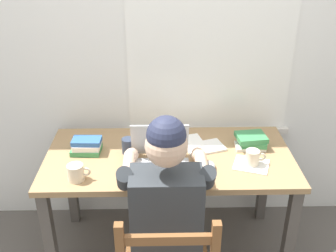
{
  "coord_description": "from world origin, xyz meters",
  "views": [
    {
      "loc": [
        -0.05,
        -2.04,
        1.97
      ],
      "look_at": [
        -0.01,
        -0.05,
        0.95
      ],
      "focal_mm": 42.97,
      "sensor_mm": 36.0,
      "label": 1
    }
  ],
  "objects_px": {
    "coffee_mug_white": "(76,173)",
    "book_stack_main": "(87,146)",
    "desk": "(169,169)",
    "landscape_photo_print": "(179,143)",
    "seated_person": "(166,207)",
    "coffee_mug_dark": "(129,146)",
    "computer_mouse": "(210,166)",
    "laptop": "(160,158)",
    "coffee_mug_spare": "(253,158)",
    "book_stack_side": "(252,141)"
  },
  "relations": [
    {
      "from": "coffee_mug_white",
      "to": "book_stack_main",
      "type": "bearing_deg",
      "value": 87.92
    },
    {
      "from": "desk",
      "to": "landscape_photo_print",
      "type": "relative_size",
      "value": 11.27
    },
    {
      "from": "landscape_photo_print",
      "to": "seated_person",
      "type": "bearing_deg",
      "value": -117.49
    },
    {
      "from": "book_stack_main",
      "to": "landscape_photo_print",
      "type": "xyz_separation_m",
      "value": [
        0.56,
        0.09,
        -0.04
      ]
    },
    {
      "from": "coffee_mug_dark",
      "to": "computer_mouse",
      "type": "bearing_deg",
      "value": -21.42
    },
    {
      "from": "seated_person",
      "to": "book_stack_main",
      "type": "distance_m",
      "value": 0.67
    },
    {
      "from": "coffee_mug_white",
      "to": "landscape_photo_print",
      "type": "bearing_deg",
      "value": 34.17
    },
    {
      "from": "coffee_mug_white",
      "to": "book_stack_main",
      "type": "distance_m",
      "value": 0.29
    },
    {
      "from": "coffee_mug_white",
      "to": "book_stack_main",
      "type": "xyz_separation_m",
      "value": [
        0.01,
        0.29,
        -0.0
      ]
    },
    {
      "from": "laptop",
      "to": "coffee_mug_spare",
      "type": "distance_m",
      "value": 0.53
    },
    {
      "from": "coffee_mug_dark",
      "to": "book_stack_side",
      "type": "relative_size",
      "value": 0.59
    },
    {
      "from": "desk",
      "to": "coffee_mug_dark",
      "type": "distance_m",
      "value": 0.28
    },
    {
      "from": "coffee_mug_dark",
      "to": "landscape_photo_print",
      "type": "distance_m",
      "value": 0.33
    },
    {
      "from": "coffee_mug_dark",
      "to": "landscape_photo_print",
      "type": "height_order",
      "value": "coffee_mug_dark"
    },
    {
      "from": "coffee_mug_dark",
      "to": "landscape_photo_print",
      "type": "xyz_separation_m",
      "value": [
        0.3,
        0.11,
        -0.05
      ]
    },
    {
      "from": "seated_person",
      "to": "landscape_photo_print",
      "type": "xyz_separation_m",
      "value": [
        0.09,
        0.57,
        0.05
      ]
    },
    {
      "from": "book_stack_side",
      "to": "seated_person",
      "type": "bearing_deg",
      "value": -136.31
    },
    {
      "from": "seated_person",
      "to": "coffee_mug_dark",
      "type": "height_order",
      "value": "seated_person"
    },
    {
      "from": "coffee_mug_white",
      "to": "coffee_mug_spare",
      "type": "bearing_deg",
      "value": 7.47
    },
    {
      "from": "seated_person",
      "to": "book_stack_main",
      "type": "relative_size",
      "value": 6.74
    },
    {
      "from": "seated_person",
      "to": "landscape_photo_print",
      "type": "bearing_deg",
      "value": 80.96
    },
    {
      "from": "landscape_photo_print",
      "to": "coffee_mug_spare",
      "type": "bearing_deg",
      "value": -50.8
    },
    {
      "from": "computer_mouse",
      "to": "laptop",
      "type": "bearing_deg",
      "value": 172.7
    },
    {
      "from": "coffee_mug_spare",
      "to": "desk",
      "type": "bearing_deg",
      "value": 166.24
    },
    {
      "from": "desk",
      "to": "computer_mouse",
      "type": "relative_size",
      "value": 14.65
    },
    {
      "from": "coffee_mug_white",
      "to": "coffee_mug_dark",
      "type": "relative_size",
      "value": 1.1
    },
    {
      "from": "desk",
      "to": "book_stack_side",
      "type": "relative_size",
      "value": 7.6
    },
    {
      "from": "desk",
      "to": "coffee_mug_white",
      "type": "xyz_separation_m",
      "value": [
        -0.5,
        -0.24,
        0.14
      ]
    },
    {
      "from": "coffee_mug_dark",
      "to": "book_stack_main",
      "type": "bearing_deg",
      "value": 176.43
    },
    {
      "from": "desk",
      "to": "coffee_mug_spare",
      "type": "height_order",
      "value": "coffee_mug_spare"
    },
    {
      "from": "book_stack_main",
      "to": "book_stack_side",
      "type": "height_order",
      "value": "book_stack_main"
    },
    {
      "from": "coffee_mug_dark",
      "to": "coffee_mug_spare",
      "type": "relative_size",
      "value": 0.97
    },
    {
      "from": "computer_mouse",
      "to": "landscape_photo_print",
      "type": "relative_size",
      "value": 0.77
    },
    {
      "from": "book_stack_side",
      "to": "book_stack_main",
      "type": "bearing_deg",
      "value": -178.18
    },
    {
      "from": "seated_person",
      "to": "laptop",
      "type": "bearing_deg",
      "value": 95.27
    },
    {
      "from": "laptop",
      "to": "coffee_mug_dark",
      "type": "bearing_deg",
      "value": 141.65
    },
    {
      "from": "computer_mouse",
      "to": "book_stack_main",
      "type": "xyz_separation_m",
      "value": [
        -0.72,
        0.2,
        0.03
      ]
    },
    {
      "from": "seated_person",
      "to": "book_stack_main",
      "type": "bearing_deg",
      "value": 134.32
    },
    {
      "from": "seated_person",
      "to": "coffee_mug_white",
      "type": "xyz_separation_m",
      "value": [
        -0.48,
        0.19,
        0.09
      ]
    },
    {
      "from": "coffee_mug_white",
      "to": "laptop",
      "type": "bearing_deg",
      "value": 16.08
    },
    {
      "from": "seated_person",
      "to": "computer_mouse",
      "type": "bearing_deg",
      "value": 48.11
    },
    {
      "from": "seated_person",
      "to": "book_stack_main",
      "type": "height_order",
      "value": "seated_person"
    },
    {
      "from": "seated_person",
      "to": "computer_mouse",
      "type": "distance_m",
      "value": 0.38
    },
    {
      "from": "desk",
      "to": "book_stack_main",
      "type": "distance_m",
      "value": 0.51
    },
    {
      "from": "coffee_mug_spare",
      "to": "landscape_photo_print",
      "type": "xyz_separation_m",
      "value": [
        -0.41,
        0.26,
        -0.05
      ]
    },
    {
      "from": "desk",
      "to": "computer_mouse",
      "type": "height_order",
      "value": "computer_mouse"
    },
    {
      "from": "coffee_mug_spare",
      "to": "book_stack_side",
      "type": "bearing_deg",
      "value": 79.76
    },
    {
      "from": "book_stack_side",
      "to": "desk",
      "type": "bearing_deg",
      "value": -171.05
    },
    {
      "from": "coffee_mug_spare",
      "to": "book_stack_main",
      "type": "distance_m",
      "value": 0.98
    },
    {
      "from": "book_stack_main",
      "to": "landscape_photo_print",
      "type": "distance_m",
      "value": 0.57
    }
  ]
}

